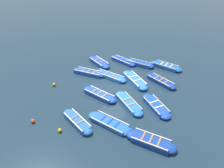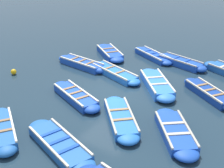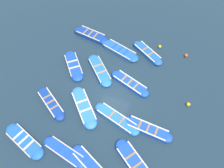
{
  "view_description": "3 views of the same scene",
  "coord_description": "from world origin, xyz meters",
  "views": [
    {
      "loc": [
        -4.53,
        16.52,
        12.04
      ],
      "look_at": [
        0.36,
        -0.57,
        0.17
      ],
      "focal_mm": 35.0,
      "sensor_mm": 36.0,
      "label": 1
    },
    {
      "loc": [
        -7.73,
        11.41,
        7.03
      ],
      "look_at": [
        0.08,
        -0.34,
        0.35
      ],
      "focal_mm": 50.0,
      "sensor_mm": 36.0,
      "label": 2
    },
    {
      "loc": [
        3.08,
        -8.84,
        14.73
      ],
      "look_at": [
        -0.35,
        0.85,
        0.23
      ],
      "focal_mm": 35.0,
      "sensor_mm": 36.0,
      "label": 3
    }
  ],
  "objects": [
    {
      "name": "ground_plane",
      "position": [
        0.0,
        0.0,
        0.0
      ],
      "size": [
        120.0,
        120.0,
        0.0
      ],
      "primitive_type": "plane",
      "color": "#1C303F"
    },
    {
      "name": "boat_mid_row",
      "position": [
        -1.86,
        1.92,
        0.17
      ],
      "size": [
        3.25,
        3.36,
        0.4
      ],
      "color": "blue",
      "rests_on": "ground"
    },
    {
      "name": "boat_outer_right",
      "position": [
        3.35,
        -1.99,
        0.18
      ],
      "size": [
        3.74,
        1.13,
        0.42
      ],
      "color": "#1947B7",
      "rests_on": "ground"
    },
    {
      "name": "boat_inner_gap",
      "position": [
        0.99,
        -1.94,
        0.17
      ],
      "size": [
        3.95,
        1.91,
        0.39
      ],
      "color": "blue",
      "rests_on": "ground"
    },
    {
      "name": "boat_bow_out",
      "position": [
        -0.96,
        4.69,
        0.16
      ],
      "size": [
        4.07,
        2.17,
        0.38
      ],
      "color": "#1E59AD",
      "rests_on": "ground"
    },
    {
      "name": "boat_broadside",
      "position": [
        0.99,
        1.44,
        0.18
      ],
      "size": [
        3.71,
        2.06,
        0.41
      ],
      "color": "#1947B7",
      "rests_on": "ground"
    },
    {
      "name": "boat_centre",
      "position": [
        -1.66,
        -1.85,
        0.2
      ],
      "size": [
        3.33,
        3.5,
        0.45
      ],
      "color": "blue",
      "rests_on": "ground"
    },
    {
      "name": "boat_outer_left",
      "position": [
        -4.2,
        -2.38,
        0.18
      ],
      "size": [
        3.38,
        2.62,
        0.41
      ],
      "color": "navy",
      "rests_on": "ground"
    },
    {
      "name": "boat_drifting",
      "position": [
        3.02,
        -4.5,
        0.18
      ],
      "size": [
        3.33,
        2.8,
        0.42
      ],
      "color": "#1947B7",
      "rests_on": "ground"
    },
    {
      "name": "boat_far_corner",
      "position": [
        1.52,
        5.24,
        0.18
      ],
      "size": [
        3.37,
        2.63,
        0.42
      ],
      "color": "#1E59AD",
      "rests_on": "ground"
    },
    {
      "name": "boat_alongside",
      "position": [
        -4.47,
        -5.67,
        0.18
      ],
      "size": [
        3.73,
        2.09,
        0.42
      ],
      "color": "#1E59AD",
      "rests_on": "ground"
    },
    {
      "name": "boat_end_of_row",
      "position": [
        -4.25,
        5.69,
        0.2
      ],
      "size": [
        3.82,
        1.64,
        0.47
      ],
      "color": "navy",
      "rests_on": "ground"
    },
    {
      "name": "boat_tucked",
      "position": [
        0.5,
        -5.64,
        0.16
      ],
      "size": [
        3.49,
        2.2,
        0.37
      ],
      "color": "#1947B7",
      "rests_on": "ground"
    },
    {
      "name": "boat_stern_in",
      "position": [
        -4.18,
        1.64,
        0.17
      ],
      "size": [
        3.01,
        3.37,
        0.4
      ],
      "color": "#1947B7",
      "rests_on": "ground"
    },
    {
      "name": "boat_near_quay",
      "position": [
        -1.48,
        -5.45,
        0.19
      ],
      "size": [
        3.57,
        1.53,
        0.44
      ],
      "color": "#1947B7",
      "rests_on": "ground"
    },
    {
      "name": "buoy_orange_near",
      "position": [
        4.89,
        6.13,
        0.15
      ],
      "size": [
        0.31,
        0.31,
        0.31
      ],
      "primitive_type": "sphere",
      "color": "#E05119",
      "rests_on": "ground"
    },
    {
      "name": "buoy_yellow_far",
      "position": [
        2.41,
        6.45,
        0.15
      ],
      "size": [
        0.29,
        0.29,
        0.29
      ],
      "primitive_type": "sphere",
      "color": "#EAB214",
      "rests_on": "ground"
    },
    {
      "name": "buoy_white_drifting",
      "position": [
        5.81,
        1.05,
        0.16
      ],
      "size": [
        0.31,
        0.31,
        0.31
      ],
      "primitive_type": "sphere",
      "color": "#EAB214",
      "rests_on": "ground"
    }
  ]
}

